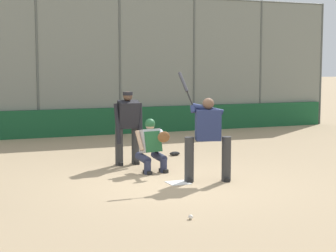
{
  "coord_description": "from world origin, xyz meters",
  "views": [
    {
      "loc": [
        4.42,
        10.2,
        2.38
      ],
      "look_at": [
        -0.19,
        -1.0,
        1.05
      ],
      "focal_mm": 60.0,
      "sensor_mm": 36.0,
      "label": 1
    }
  ],
  "objects_px": {
    "umpire_home": "(128,126)",
    "baseball_loose": "(191,217)",
    "catcher_behind_plate": "(152,145)",
    "fielding_glove_on_dirt": "(175,154)",
    "spare_bat_near_backstop": "(199,133)",
    "batter_at_plate": "(208,136)"
  },
  "relations": [
    {
      "from": "batter_at_plate",
      "to": "baseball_loose",
      "type": "height_order",
      "value": "batter_at_plate"
    },
    {
      "from": "batter_at_plate",
      "to": "umpire_home",
      "type": "relative_size",
      "value": 1.27
    },
    {
      "from": "catcher_behind_plate",
      "to": "umpire_home",
      "type": "xyz_separation_m",
      "value": [
        0.21,
        -1.06,
        0.33
      ]
    },
    {
      "from": "batter_at_plate",
      "to": "umpire_home",
      "type": "height_order",
      "value": "batter_at_plate"
    },
    {
      "from": "catcher_behind_plate",
      "to": "fielding_glove_on_dirt",
      "type": "bearing_deg",
      "value": -134.28
    },
    {
      "from": "batter_at_plate",
      "to": "baseball_loose",
      "type": "xyz_separation_m",
      "value": [
        1.5,
        2.45,
        -0.9
      ]
    },
    {
      "from": "umpire_home",
      "to": "fielding_glove_on_dirt",
      "type": "distance_m",
      "value": 1.99
    },
    {
      "from": "batter_at_plate",
      "to": "catcher_behind_plate",
      "type": "bearing_deg",
      "value": -46.01
    },
    {
      "from": "umpire_home",
      "to": "fielding_glove_on_dirt",
      "type": "height_order",
      "value": "umpire_home"
    },
    {
      "from": "batter_at_plate",
      "to": "spare_bat_near_backstop",
      "type": "xyz_separation_m",
      "value": [
        -3.3,
        -7.27,
        -0.9
      ]
    },
    {
      "from": "spare_bat_near_backstop",
      "to": "catcher_behind_plate",
      "type": "bearing_deg",
      "value": 153.3
    },
    {
      "from": "umpire_home",
      "to": "fielding_glove_on_dirt",
      "type": "xyz_separation_m",
      "value": [
        -1.57,
        -0.85,
        -0.89
      ]
    },
    {
      "from": "umpire_home",
      "to": "fielding_glove_on_dirt",
      "type": "bearing_deg",
      "value": -151.72
    },
    {
      "from": "baseball_loose",
      "to": "umpire_home",
      "type": "bearing_deg",
      "value": -97.0
    },
    {
      "from": "umpire_home",
      "to": "baseball_loose",
      "type": "xyz_separation_m",
      "value": [
        0.6,
        4.88,
        -0.91
      ]
    },
    {
      "from": "baseball_loose",
      "to": "spare_bat_near_backstop",
      "type": "bearing_deg",
      "value": -116.27
    },
    {
      "from": "fielding_glove_on_dirt",
      "to": "baseball_loose",
      "type": "xyz_separation_m",
      "value": [
        2.17,
        5.73,
        -0.01
      ]
    },
    {
      "from": "batter_at_plate",
      "to": "baseball_loose",
      "type": "distance_m",
      "value": 3.01
    },
    {
      "from": "catcher_behind_plate",
      "to": "spare_bat_near_backstop",
      "type": "height_order",
      "value": "catcher_behind_plate"
    },
    {
      "from": "spare_bat_near_backstop",
      "to": "baseball_loose",
      "type": "distance_m",
      "value": 10.84
    },
    {
      "from": "batter_at_plate",
      "to": "catcher_behind_plate",
      "type": "xyz_separation_m",
      "value": [
        0.69,
        -1.36,
        -0.32
      ]
    },
    {
      "from": "umpire_home",
      "to": "spare_bat_near_backstop",
      "type": "distance_m",
      "value": 6.48
    }
  ]
}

